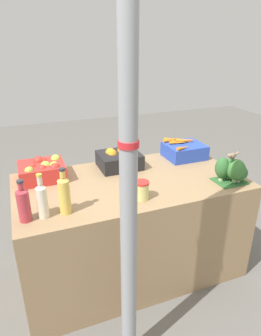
{
  "coord_description": "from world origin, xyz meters",
  "views": [
    {
      "loc": [
        -0.72,
        -1.85,
        1.76
      ],
      "look_at": [
        0.0,
        0.0,
        0.9
      ],
      "focal_mm": 32.0,
      "sensor_mm": 36.0,
      "label": 1
    }
  ],
  "objects_px": {
    "pickle_jar": "(142,190)",
    "carrot_crate": "(184,150)",
    "support_pole": "(128,146)",
    "juice_bottle_cloudy": "(42,200)",
    "apple_crate": "(43,170)",
    "orange_crate": "(120,159)",
    "juice_bottle_golden": "(64,194)",
    "sparrow_bird": "(232,156)",
    "juice_bottle_ruby": "(24,204)",
    "broccoli_pile": "(233,170)"
  },
  "relations": [
    {
      "from": "juice_bottle_ruby",
      "to": "juice_bottle_golden",
      "type": "height_order",
      "value": "juice_bottle_golden"
    },
    {
      "from": "juice_bottle_golden",
      "to": "juice_bottle_ruby",
      "type": "bearing_deg",
      "value": 180.0
    },
    {
      "from": "carrot_crate",
      "to": "juice_bottle_golden",
      "type": "height_order",
      "value": "juice_bottle_golden"
    },
    {
      "from": "apple_crate",
      "to": "sparrow_bird",
      "type": "relative_size",
      "value": 2.47
    },
    {
      "from": "apple_crate",
      "to": "juice_bottle_golden",
      "type": "relative_size",
      "value": 1.12
    },
    {
      "from": "apple_crate",
      "to": "pickle_jar",
      "type": "xyz_separation_m",
      "value": [
        0.56,
        -0.54,
        -0.01
      ]
    },
    {
      "from": "apple_crate",
      "to": "broccoli_pile",
      "type": "bearing_deg",
      "value": -23.25
    },
    {
      "from": "apple_crate",
      "to": "carrot_crate",
      "type": "height_order",
      "value": "apple_crate"
    },
    {
      "from": "broccoli_pile",
      "to": "juice_bottle_ruby",
      "type": "height_order",
      "value": "juice_bottle_ruby"
    },
    {
      "from": "juice_bottle_ruby",
      "to": "juice_bottle_cloudy",
      "type": "distance_m",
      "value": 0.1
    },
    {
      "from": "juice_bottle_golden",
      "to": "support_pole",
      "type": "bearing_deg",
      "value": -62.7
    },
    {
      "from": "apple_crate",
      "to": "juice_bottle_cloudy",
      "type": "xyz_separation_m",
      "value": [
        -0.05,
        -0.53,
        0.04
      ]
    },
    {
      "from": "apple_crate",
      "to": "pickle_jar",
      "type": "relative_size",
      "value": 2.65
    },
    {
      "from": "orange_crate",
      "to": "juice_bottle_golden",
      "type": "bearing_deg",
      "value": -134.93
    },
    {
      "from": "pickle_jar",
      "to": "juice_bottle_golden",
      "type": "bearing_deg",
      "value": 179.08
    },
    {
      "from": "support_pole",
      "to": "juice_bottle_golden",
      "type": "height_order",
      "value": "support_pole"
    },
    {
      "from": "carrot_crate",
      "to": "sparrow_bird",
      "type": "xyz_separation_m",
      "value": [
        0.04,
        -0.56,
        0.15
      ]
    },
    {
      "from": "apple_crate",
      "to": "carrot_crate",
      "type": "bearing_deg",
      "value": 0.29
    },
    {
      "from": "juice_bottle_golden",
      "to": "sparrow_bird",
      "type": "distance_m",
      "value": 1.17
    },
    {
      "from": "broccoli_pile",
      "to": "juice_bottle_ruby",
      "type": "bearing_deg",
      "value": 179.41
    },
    {
      "from": "carrot_crate",
      "to": "broccoli_pile",
      "type": "height_order",
      "value": "broccoli_pile"
    },
    {
      "from": "pickle_jar",
      "to": "carrot_crate",
      "type": "bearing_deg",
      "value": 40.7
    },
    {
      "from": "orange_crate",
      "to": "juice_bottle_golden",
      "type": "height_order",
      "value": "juice_bottle_golden"
    },
    {
      "from": "orange_crate",
      "to": "juice_bottle_cloudy",
      "type": "relative_size",
      "value": 1.18
    },
    {
      "from": "apple_crate",
      "to": "juice_bottle_ruby",
      "type": "distance_m",
      "value": 0.56
    },
    {
      "from": "support_pole",
      "to": "juice_bottle_cloudy",
      "type": "bearing_deg",
      "value": 128.67
    },
    {
      "from": "pickle_jar",
      "to": "sparrow_bird",
      "type": "distance_m",
      "value": 0.69
    },
    {
      "from": "pickle_jar",
      "to": "sparrow_bird",
      "type": "bearing_deg",
      "value": -1.59
    },
    {
      "from": "juice_bottle_cloudy",
      "to": "sparrow_bird",
      "type": "height_order",
      "value": "juice_bottle_cloudy"
    },
    {
      "from": "juice_bottle_cloudy",
      "to": "pickle_jar",
      "type": "xyz_separation_m",
      "value": [
        0.62,
        -0.01,
        -0.05
      ]
    },
    {
      "from": "carrot_crate",
      "to": "sparrow_bird",
      "type": "distance_m",
      "value": 0.58
    },
    {
      "from": "broccoli_pile",
      "to": "juice_bottle_golden",
      "type": "bearing_deg",
      "value": 179.3
    },
    {
      "from": "support_pole",
      "to": "sparrow_bird",
      "type": "distance_m",
      "value": 1.07
    },
    {
      "from": "orange_crate",
      "to": "juice_bottle_cloudy",
      "type": "height_order",
      "value": "juice_bottle_cloudy"
    },
    {
      "from": "carrot_crate",
      "to": "broccoli_pile",
      "type": "distance_m",
      "value": 0.56
    },
    {
      "from": "support_pole",
      "to": "juice_bottle_golden",
      "type": "distance_m",
      "value": 0.65
    },
    {
      "from": "broccoli_pile",
      "to": "juice_bottle_ruby",
      "type": "distance_m",
      "value": 1.43
    },
    {
      "from": "broccoli_pile",
      "to": "pickle_jar",
      "type": "bearing_deg",
      "value": 179.45
    },
    {
      "from": "support_pole",
      "to": "juice_bottle_ruby",
      "type": "bearing_deg",
      "value": 135.78
    },
    {
      "from": "orange_crate",
      "to": "sparrow_bird",
      "type": "relative_size",
      "value": 2.47
    },
    {
      "from": "sparrow_bird",
      "to": "support_pole",
      "type": "bearing_deg",
      "value": 4.88
    },
    {
      "from": "support_pole",
      "to": "juice_bottle_cloudy",
      "type": "relative_size",
      "value": 9.72
    },
    {
      "from": "juice_bottle_cloudy",
      "to": "sparrow_bird",
      "type": "xyz_separation_m",
      "value": [
        1.29,
        -0.03,
        0.1
      ]
    },
    {
      "from": "sparrow_bird",
      "to": "juice_bottle_ruby",
      "type": "bearing_deg",
      "value": -20.5
    },
    {
      "from": "carrot_crate",
      "to": "juice_bottle_golden",
      "type": "bearing_deg",
      "value": -154.42
    },
    {
      "from": "orange_crate",
      "to": "juice_bottle_golden",
      "type": "relative_size",
      "value": 1.12
    },
    {
      "from": "broccoli_pile",
      "to": "juice_bottle_ruby",
      "type": "xyz_separation_m",
      "value": [
        -1.43,
        0.01,
        0.02
      ]
    },
    {
      "from": "orange_crate",
      "to": "broccoli_pile",
      "type": "relative_size",
      "value": 1.48
    },
    {
      "from": "apple_crate",
      "to": "broccoli_pile",
      "type": "distance_m",
      "value": 1.39
    },
    {
      "from": "orange_crate",
      "to": "broccoli_pile",
      "type": "xyz_separation_m",
      "value": [
        0.67,
        -0.55,
        0.02
      ]
    }
  ]
}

